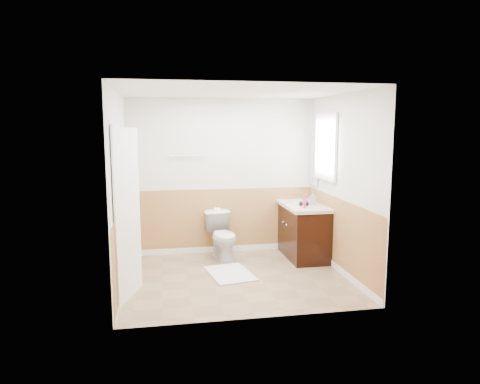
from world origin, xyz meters
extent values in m
plane|color=#8C7051|center=(0.00, 0.00, 0.00)|extent=(3.00, 3.00, 0.00)
plane|color=white|center=(0.00, 0.00, 2.50)|extent=(3.00, 3.00, 0.00)
plane|color=silver|center=(0.00, 1.30, 1.25)|extent=(3.00, 0.00, 3.00)
plane|color=silver|center=(0.00, -1.30, 1.25)|extent=(3.00, 0.00, 3.00)
plane|color=silver|center=(-1.50, 0.00, 1.25)|extent=(0.00, 3.00, 3.00)
plane|color=silver|center=(1.50, 0.00, 1.25)|extent=(0.00, 3.00, 3.00)
plane|color=#B28747|center=(0.00, 1.29, 0.50)|extent=(3.00, 0.00, 3.00)
plane|color=#B28747|center=(0.00, -1.29, 0.50)|extent=(3.00, 0.00, 3.00)
plane|color=#B28747|center=(-1.49, 0.00, 0.50)|extent=(0.00, 2.60, 2.60)
plane|color=#B28747|center=(1.49, 0.00, 0.50)|extent=(0.00, 2.60, 2.60)
imported|color=silver|center=(-0.06, 0.88, 0.36)|extent=(0.53, 0.78, 0.73)
cube|color=silver|center=(-0.06, 0.15, 0.01)|extent=(0.68, 0.88, 0.02)
cube|color=black|center=(1.21, 0.79, 0.40)|extent=(0.55, 1.10, 0.80)
sphere|color=silver|center=(0.91, 0.69, 0.55)|extent=(0.03, 0.03, 0.03)
sphere|color=silver|center=(0.91, 0.89, 0.55)|extent=(0.03, 0.03, 0.03)
cube|color=silver|center=(1.20, 0.79, 0.83)|extent=(0.60, 1.15, 0.05)
cylinder|color=silver|center=(1.21, 0.94, 0.86)|extent=(0.36, 0.36, 0.02)
cylinder|color=silver|center=(1.39, 0.94, 0.92)|extent=(0.02, 0.02, 0.14)
cylinder|color=#D93864|center=(1.11, 0.46, 0.96)|extent=(0.05, 0.05, 0.22)
imported|color=#8B969D|center=(1.33, 0.73, 0.95)|extent=(0.09, 0.09, 0.20)
cylinder|color=black|center=(1.16, 0.64, 0.89)|extent=(0.14, 0.07, 0.07)
cylinder|color=black|center=(1.13, 0.70, 0.86)|extent=(0.03, 0.03, 0.07)
cube|color=silver|center=(1.48, 1.10, 1.55)|extent=(0.02, 0.35, 0.90)
cube|color=white|center=(1.47, 0.59, 1.75)|extent=(0.04, 0.80, 1.00)
cube|color=white|center=(1.49, 0.59, 1.75)|extent=(0.01, 0.70, 0.90)
cube|color=white|center=(-1.40, -0.45, 1.02)|extent=(0.29, 0.78, 2.04)
cube|color=white|center=(-1.48, -0.45, 1.03)|extent=(0.02, 0.92, 2.10)
sphere|color=silver|center=(-1.34, -0.12, 0.95)|extent=(0.06, 0.06, 0.06)
cylinder|color=silver|center=(-0.55, 1.25, 1.60)|extent=(0.62, 0.02, 0.02)
cylinder|color=silver|center=(-0.10, 1.23, 0.70)|extent=(0.14, 0.02, 0.02)
cylinder|color=white|center=(-0.10, 1.23, 0.70)|extent=(0.10, 0.11, 0.11)
cube|color=white|center=(-0.10, 1.23, 0.59)|extent=(0.10, 0.01, 0.16)
camera|label=1|loc=(-0.98, -5.68, 2.06)|focal=32.82mm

